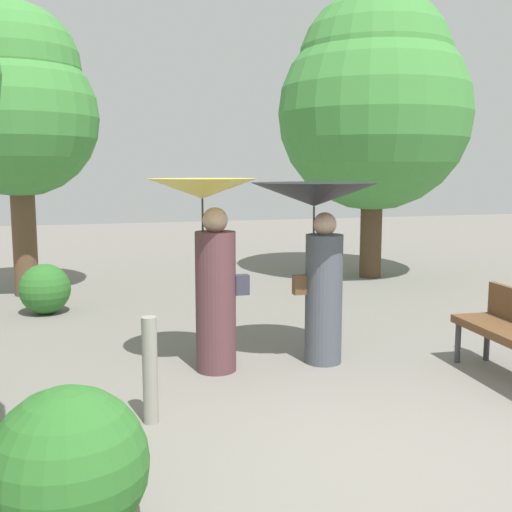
{
  "coord_description": "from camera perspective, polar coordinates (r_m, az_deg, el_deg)",
  "views": [
    {
      "loc": [
        -1.87,
        -3.68,
        2.0
      ],
      "look_at": [
        0.0,
        2.63,
        1.07
      ],
      "focal_mm": 42.9,
      "sensor_mm": 36.0,
      "label": 1
    }
  ],
  "objects": [
    {
      "name": "bush_path_left",
      "position": [
        9.05,
        -19.08,
        -2.92
      ],
      "size": [
        0.7,
        0.7,
        0.7
      ],
      "primitive_type": "sphere",
      "color": "#2D6B28",
      "rests_on": "ground"
    },
    {
      "name": "person_right",
      "position": [
        6.25,
        5.75,
        2.41
      ],
      "size": [
        1.29,
        1.29,
        1.87
      ],
      "rotation": [
        0.0,
        0.0,
        1.43
      ],
      "color": "#474C56",
      "rests_on": "ground"
    },
    {
      "name": "path_marker_post",
      "position": [
        4.97,
        -9.85,
        -10.46
      ],
      "size": [
        0.12,
        0.12,
        0.86
      ],
      "primitive_type": "cylinder",
      "color": "gray",
      "rests_on": "ground"
    },
    {
      "name": "ground_plane",
      "position": [
        4.58,
        9.89,
        -17.94
      ],
      "size": [
        40.0,
        40.0,
        0.0
      ],
      "primitive_type": "plane",
      "color": "slate"
    },
    {
      "name": "tree_mid_left",
      "position": [
        10.43,
        -21.36,
        13.21
      ],
      "size": [
        2.46,
        2.46,
        4.55
      ],
      "color": "brown",
      "rests_on": "ground"
    },
    {
      "name": "bush_path_right",
      "position": [
        3.59,
        -17.05,
        -18.23
      ],
      "size": [
        0.86,
        0.86,
        0.86
      ],
      "primitive_type": "sphere",
      "color": "#2D6B28",
      "rests_on": "ground"
    },
    {
      "name": "tree_near_right",
      "position": [
        11.65,
        10.99,
        14.13
      ],
      "size": [
        3.5,
        3.5,
        5.22
      ],
      "color": "#4C3823",
      "rests_on": "ground"
    },
    {
      "name": "person_left",
      "position": [
        5.99,
        -4.35,
        0.92
      ],
      "size": [
        1.06,
        1.06,
        1.92
      ],
      "rotation": [
        0.0,
        0.0,
        1.43
      ],
      "color": "#563338",
      "rests_on": "ground"
    }
  ]
}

